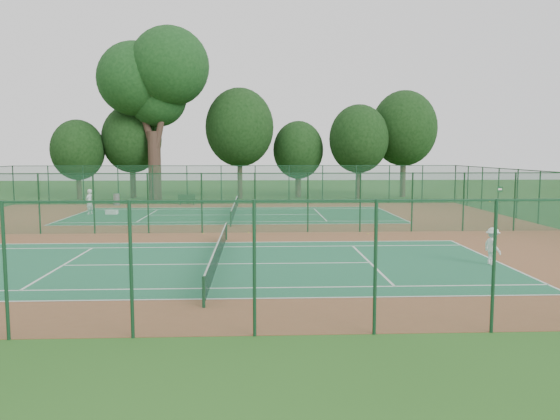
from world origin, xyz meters
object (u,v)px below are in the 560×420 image
object	(u,v)px
big_tree	(154,78)
player_near	(493,246)
kit_bag	(112,212)
bench	(187,199)
trash_bin	(117,199)
player_far	(89,202)

from	to	relation	value
big_tree	player_near	bearing A→B (deg)	-58.69
player_near	kit_bag	xyz separation A→B (m)	(-20.66, 19.44, -0.61)
bench	big_tree	world-z (taller)	big_tree
big_tree	trash_bin	bearing A→B (deg)	-115.39
big_tree	player_far	bearing A→B (deg)	-102.69
bench	player_near	bearing A→B (deg)	-58.61
player_far	kit_bag	bearing A→B (deg)	104.48
player_near	player_far	world-z (taller)	player_far
player_far	big_tree	size ratio (longest dim) A/B	0.11
kit_bag	trash_bin	bearing A→B (deg)	117.37
trash_bin	big_tree	size ratio (longest dim) A/B	0.06
player_near	big_tree	world-z (taller)	big_tree
trash_bin	player_near	bearing A→B (deg)	-50.34
player_near	player_far	size ratio (longest dim) A/B	0.82
player_near	bench	xyz separation A→B (m)	(-15.93, 26.75, -0.30)
player_far	kit_bag	distance (m)	1.85
kit_bag	big_tree	xyz separation A→B (m)	(1.14, 12.65, 11.58)
trash_bin	kit_bag	bearing A→B (deg)	-78.73
bench	kit_bag	size ratio (longest dim) A/B	1.65
kit_bag	big_tree	bearing A→B (deg)	100.96
trash_bin	bench	distance (m)	6.17
player_near	bench	size ratio (longest dim) A/B	1.02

